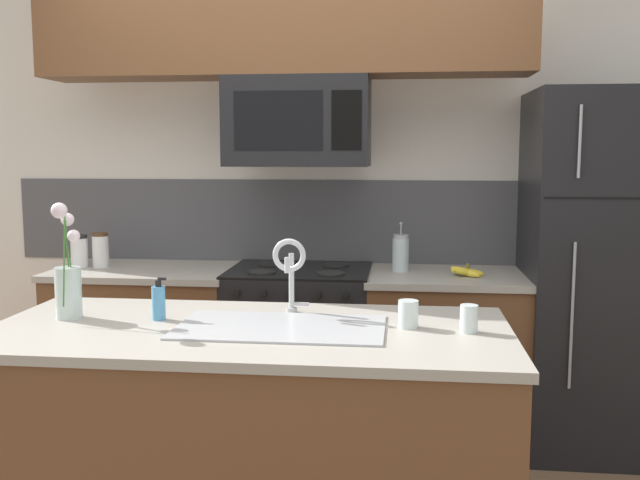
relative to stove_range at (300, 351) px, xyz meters
The scene contains 19 objects.
rear_partition 0.97m from the stove_range, 51.72° to the left, with size 5.20×0.10×2.60m, color silver.
splash_band 0.76m from the stove_range, 90.00° to the left, with size 3.50×0.01×0.48m, color #4C4C51.
back_counter_left 0.86m from the stove_range, behind, with size 0.99×0.65×0.91m.
back_counter_right 0.78m from the stove_range, ahead, with size 0.84×0.65×0.91m.
stove_range is the anchor object (origin of this frame).
microwave 1.24m from the stove_range, 89.84° to the right, with size 0.74×0.40×0.46m.
upper_cabinet_band 1.78m from the stove_range, 147.19° to the right, with size 2.53×0.34×0.60m, color brown.
refrigerator 1.66m from the stove_range, ahead, with size 0.81×0.74×1.86m.
storage_jar_tall 1.36m from the stove_range, behind, with size 0.09×0.09×0.18m.
storage_jar_medium 1.25m from the stove_range, behind, with size 0.09×0.09×0.19m.
banana_bunch 1.01m from the stove_range, ahead, with size 0.19×0.13×0.08m.
french_press 0.77m from the stove_range, ahead, with size 0.09×0.09×0.27m.
island_counter 1.25m from the stove_range, 90.56° to the right, with size 1.93×0.89×0.91m.
kitchen_sink 1.31m from the stove_range, 84.97° to the right, with size 0.76×0.44×0.16m.
sink_faucet 1.22m from the stove_range, 83.88° to the right, with size 0.14×0.14×0.31m.
dish_soap_bottle 1.34m from the stove_range, 107.83° to the right, with size 0.06×0.05×0.16m.
drinking_glass 1.41m from the stove_range, 64.26° to the right, with size 0.07×0.07×0.10m.
spare_glass 1.55m from the stove_range, 57.42° to the right, with size 0.06×0.06×0.10m.
flower_vase 1.52m from the stove_range, 121.43° to the right, with size 0.11×0.18×0.46m.
Camera 1 is at (0.54, -2.87, 1.55)m, focal length 40.00 mm.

